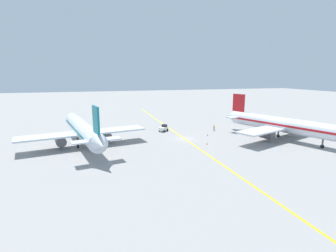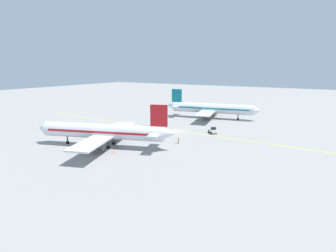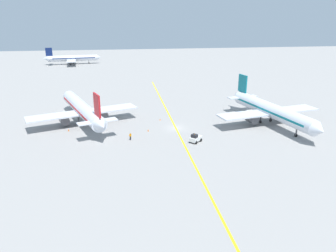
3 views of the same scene
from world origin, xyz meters
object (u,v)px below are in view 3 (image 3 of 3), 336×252
airplane_distant_taxiing (72,58)px  traffic_cone_by_wingtip (148,130)px  airplane_adjacent_stand (270,110)px  traffic_cone_near_nose (160,119)px  baggage_tug_white (196,138)px  ground_crew_worker (130,136)px  traffic_cone_mid_apron (69,130)px  airplane_at_gate (83,110)px

airplane_distant_taxiing → traffic_cone_by_wingtip: 124.46m
airplane_adjacent_stand → traffic_cone_near_nose: (-27.50, 7.56, -3.43)m
baggage_tug_white → ground_crew_worker: 14.67m
traffic_cone_by_wingtip → traffic_cone_mid_apron: bearing=170.7°
baggage_tug_white → traffic_cone_by_wingtip: size_ratio=5.82×
airplane_at_gate → ground_crew_worker: size_ratio=20.52×
airplane_at_gate → traffic_cone_mid_apron: 7.38m
traffic_cone_near_nose → ground_crew_worker: bearing=-122.5°
traffic_cone_mid_apron → traffic_cone_by_wingtip: 19.37m
ground_crew_worker → airplane_adjacent_stand: bearing=9.2°
baggage_tug_white → ground_crew_worker: bearing=165.8°
airplane_at_gate → ground_crew_worker: 18.33m
airplane_at_gate → traffic_cone_by_wingtip: airplane_at_gate is taller
traffic_cone_mid_apron → traffic_cone_by_wingtip: bearing=-9.3°
traffic_cone_near_nose → traffic_cone_by_wingtip: (-4.03, -8.25, 0.00)m
airplane_distant_taxiing → traffic_cone_mid_apron: size_ratio=58.16×
airplane_distant_taxiing → baggage_tug_white: (41.20, -129.13, -2.44)m
traffic_cone_mid_apron → traffic_cone_by_wingtip: size_ratio=1.00×
traffic_cone_mid_apron → ground_crew_worker: bearing=-29.6°
airplane_at_gate → airplane_adjacent_stand: bearing=-9.8°
airplane_at_gate → ground_crew_worker: bearing=-50.8°
airplane_distant_taxiing → ground_crew_worker: 128.42m
airplane_distant_taxiing → ground_crew_worker: (26.97, -125.53, -2.43)m
airplane_adjacent_stand → ground_crew_worker: size_ratio=21.04×
airplane_distant_taxiing → traffic_cone_near_nose: 117.66m
airplane_adjacent_stand → ground_crew_worker: 36.63m
ground_crew_worker → traffic_cone_by_wingtip: (4.52, 5.16, -0.63)m
baggage_tug_white → traffic_cone_mid_apron: size_ratio=5.82×
airplane_at_gate → traffic_cone_by_wingtip: bearing=-29.0°
traffic_cone_near_nose → traffic_cone_by_wingtip: size_ratio=1.00×
ground_crew_worker → traffic_cone_mid_apron: ground_crew_worker is taller
airplane_distant_taxiing → traffic_cone_by_wingtip: (31.50, -120.37, -3.06)m
airplane_at_gate → baggage_tug_white: 31.27m
baggage_tug_white → ground_crew_worker: (-14.22, 3.60, 0.01)m
baggage_tug_white → traffic_cone_by_wingtip: bearing=137.9°
traffic_cone_near_nose → traffic_cone_mid_apron: bearing=-167.5°
airplane_adjacent_stand → ground_crew_worker: airplane_adjacent_stand is taller
airplane_at_gate → baggage_tug_white: size_ratio=10.76×
airplane_adjacent_stand → airplane_distant_taxiing: airplane_adjacent_stand is taller
airplane_at_gate → airplane_distant_taxiing: 112.58m
traffic_cone_near_nose → traffic_cone_mid_apron: 23.70m
baggage_tug_white → traffic_cone_mid_apron: 31.18m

